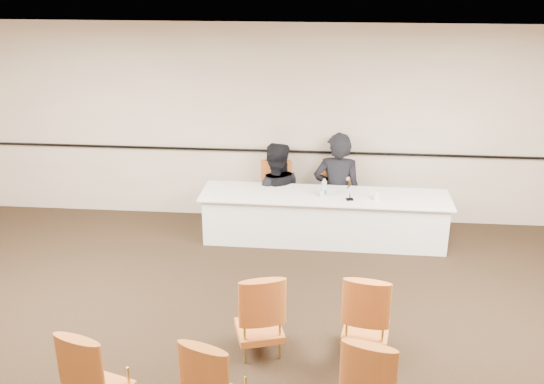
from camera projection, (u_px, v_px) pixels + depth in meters
The scene contains 19 objects.
floor at pixel (257, 380), 5.94m from camera, with size 10.00×10.00×0.00m, color black.
ceiling at pixel (254, 74), 4.84m from camera, with size 10.00×10.00×0.00m, color white.
wall_back at pixel (286, 125), 9.09m from camera, with size 10.00×0.04×3.00m, color beige.
wall_rail at pixel (286, 151), 9.20m from camera, with size 9.80×0.04×0.03m, color black.
panel_table at pixel (324, 218), 8.72m from camera, with size 3.53×0.82×0.71m, color white, non-canonical shape.
panelist_main at pixel (337, 195), 9.15m from camera, with size 0.72×0.47×1.98m, color black.
panelist_main_chair at pixel (337, 197), 9.15m from camera, with size 0.50×0.50×0.95m, color orange, non-canonical shape.
panelist_second at pixel (275, 199), 9.28m from camera, with size 0.88×0.68×1.81m, color black.
panelist_second_chair at pixel (275, 194), 9.25m from camera, with size 0.50×0.50×0.95m, color orange, non-canonical shape.
papers at pixel (362, 197), 8.53m from camera, with size 0.30×0.22×0.00m, color white.
microphone at pixel (350, 190), 8.36m from camera, with size 0.10×0.21×0.29m, color black, non-canonical shape.
water_bottle at pixel (324, 188), 8.50m from camera, with size 0.08×0.08×0.26m, color #177E74, non-canonical shape.
drinking_glass at pixel (322, 194), 8.49m from camera, with size 0.06×0.06×0.10m, color white.
coffee_cup at pixel (377, 197), 8.36m from camera, with size 0.08×0.08×0.13m, color white.
aud_chair_front_mid at pixel (259, 312), 6.21m from camera, with size 0.50×0.50×0.95m, color orange, non-canonical shape.
aud_chair_front_right at pixel (367, 313), 6.19m from camera, with size 0.50×0.50×0.95m, color orange, non-canonical shape.
aud_chair_back_left at pixel (98, 372), 5.31m from camera, with size 0.50×0.50×0.95m, color orange, non-canonical shape.
aud_chair_back_mid at pixel (217, 381), 5.20m from camera, with size 0.50×0.50×0.95m, color orange, non-canonical shape.
aud_chair_back_right at pixel (372, 379), 5.23m from camera, with size 0.50×0.50×0.95m, color orange, non-canonical shape.
Camera 1 is at (0.58, -4.81, 3.90)m, focal length 40.00 mm.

